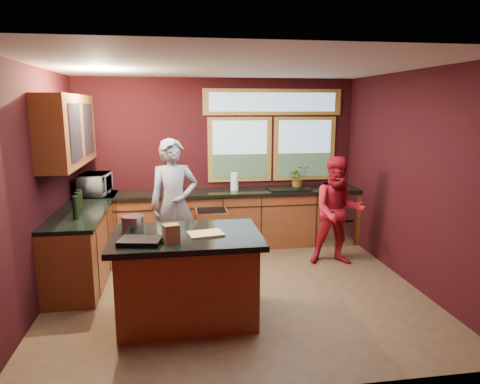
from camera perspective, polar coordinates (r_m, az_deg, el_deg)
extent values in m
plane|color=brown|center=(5.50, -0.52, -12.83)|extent=(4.50, 4.50, 0.00)
cube|color=black|center=(7.06, -2.85, 4.01)|extent=(4.50, 0.02, 2.70)
cube|color=black|center=(3.18, 4.58, -5.22)|extent=(4.50, 0.02, 2.70)
cube|color=black|center=(5.28, -25.51, 0.38)|extent=(0.02, 4.00, 2.70)
cube|color=black|center=(5.85, 21.84, 1.65)|extent=(0.02, 4.00, 2.70)
cube|color=silver|center=(5.04, -0.57, 16.44)|extent=(4.50, 4.00, 0.02)
cube|color=#93B7CC|center=(7.07, -0.01, 5.66)|extent=(1.06, 0.02, 1.06)
cube|color=#93B7CC|center=(7.31, 8.58, 5.73)|extent=(1.06, 0.02, 1.06)
cube|color=olive|center=(7.13, 4.45, 11.87)|extent=(2.30, 0.02, 0.42)
cube|color=maroon|center=(5.98, -22.02, 7.63)|extent=(0.36, 1.80, 0.90)
cube|color=maroon|center=(6.95, -2.52, -3.78)|extent=(4.50, 0.60, 0.88)
cube|color=black|center=(6.83, -2.55, -0.03)|extent=(4.50, 0.64, 0.05)
cube|color=#B7B7BC|center=(7.35, 12.01, -3.28)|extent=(0.60, 0.58, 0.85)
cube|color=black|center=(7.00, 6.47, 0.19)|extent=(0.66, 0.46, 0.05)
cube|color=maroon|center=(6.22, -19.90, -6.30)|extent=(0.60, 2.30, 0.88)
cube|color=black|center=(6.10, -20.11, -2.12)|extent=(0.64, 2.30, 0.05)
cube|color=maroon|center=(4.69, -7.02, -11.50)|extent=(1.40, 0.90, 0.88)
cube|color=black|center=(4.53, -7.17, -5.95)|extent=(1.55, 1.05, 0.06)
imported|color=slate|center=(5.99, -8.80, -1.70)|extent=(0.72, 0.53, 1.83)
imported|color=maroon|center=(6.27, 12.93, -2.50)|extent=(0.85, 0.71, 1.56)
imported|color=#999999|center=(6.85, -18.73, 0.99)|extent=(0.45, 0.62, 0.32)
imported|color=#999999|center=(7.10, 7.79, 2.02)|extent=(0.33, 0.29, 0.37)
cylinder|color=white|center=(6.83, -0.76, 1.40)|extent=(0.12, 0.12, 0.28)
cube|color=tan|center=(4.47, -4.59, -5.57)|extent=(0.39, 0.31, 0.02)
cylinder|color=#A6A6AA|center=(4.66, -14.05, -4.17)|extent=(0.24, 0.24, 0.18)
cube|color=brown|center=(4.25, -9.14, -5.47)|extent=(0.18, 0.16, 0.18)
cube|color=black|center=(4.28, -13.15, -6.40)|extent=(0.45, 0.35, 0.05)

